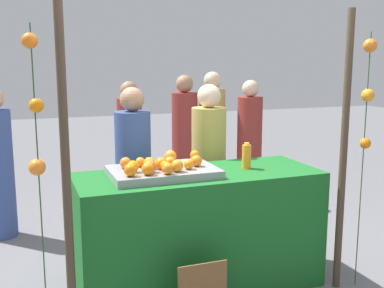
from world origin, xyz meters
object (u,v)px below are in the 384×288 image
stall_counter (199,230)px  orange_0 (168,169)px  orange_1 (189,164)px  juice_bottle (247,156)px  vendor_left (134,182)px  vendor_right (209,175)px

stall_counter → orange_0: size_ratio=22.76×
orange_1 → juice_bottle: (0.53, 0.11, -0.00)m
vendor_left → vendor_right: vendor_right is taller
orange_1 → vendor_left: (-0.24, 0.76, -0.30)m
stall_counter → juice_bottle: (0.41, 0.01, 0.56)m
stall_counter → vendor_right: (0.34, 0.62, 0.27)m
stall_counter → orange_1: bearing=-139.5°
orange_0 → vendor_left: (-0.05, 0.86, -0.30)m
juice_bottle → vendor_left: (-0.77, 0.65, -0.30)m
stall_counter → vendor_right: size_ratio=1.20×
vendor_right → stall_counter: bearing=-118.6°
stall_counter → orange_1: size_ratio=24.85×
stall_counter → juice_bottle: size_ratio=9.06×
orange_0 → vendor_right: (0.65, 0.82, -0.30)m
stall_counter → juice_bottle: juice_bottle is taller
stall_counter → vendor_left: vendor_left is taller
stall_counter → orange_1: 0.58m
stall_counter → vendor_left: 0.79m
orange_0 → juice_bottle: size_ratio=0.40×
orange_1 → juice_bottle: 0.54m
orange_1 → vendor_right: (0.46, 0.72, -0.29)m
vendor_right → orange_1: bearing=-122.4°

